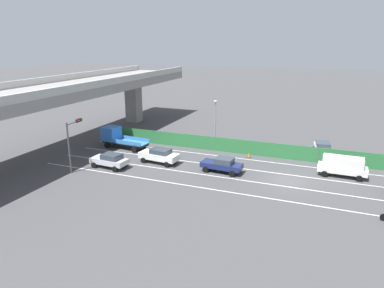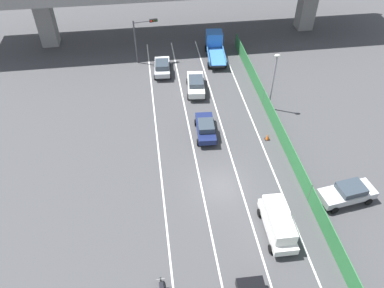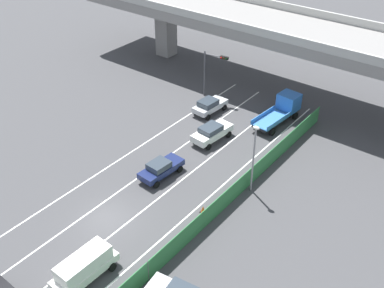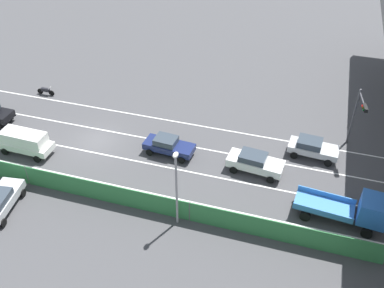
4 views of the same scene
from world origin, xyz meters
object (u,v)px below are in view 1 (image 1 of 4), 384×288
Objects in this scene: parked_wagon_silver at (323,148)px; traffic_light at (73,136)px; car_sedan_navy at (222,164)px; traffic_cone at (249,155)px; flatbed_truck_blue at (117,137)px; car_hatchback_white at (159,155)px; car_sedan_silver at (110,160)px; car_van_white at (343,165)px; street_lamp at (215,120)px.

traffic_light reaches higher than parked_wagon_silver.
car_sedan_navy is 6.80× the size of traffic_cone.
car_hatchback_white is at bearing -114.32° from flatbed_truck_blue.
car_van_white is at bearing -74.21° from car_sedan_silver.
traffic_light is (-8.73, 27.03, 2.68)m from car_van_white.
street_lamp reaches higher than traffic_cone.
car_van_white reaches higher than car_hatchback_white.
traffic_light is at bearing 123.76° from traffic_cone.
car_hatchback_white is 9.69m from traffic_light.
car_van_white is at bearing -72.10° from traffic_light.
street_lamp is (3.95, 15.23, 2.79)m from car_van_white.
car_sedan_navy is at bearing 165.21° from traffic_cone.
car_hatchback_white is 1.10× the size of car_sedan_silver.
traffic_cone is (2.39, 10.39, -0.89)m from car_van_white.
street_lamp reaches higher than car_hatchback_white.
parked_wagon_silver reaches higher than traffic_cone.
car_sedan_silver is 14.14m from street_lamp.
car_sedan_navy is 6.09m from traffic_cone.
street_lamp reaches higher than car_sedan_navy.
traffic_cone is at bearing -83.12° from flatbed_truck_blue.
flatbed_truck_blue is at bearing 27.33° from car_sedan_silver.
car_hatchback_white is 10.81m from traffic_cone.
flatbed_truck_blue reaches higher than car_hatchback_white.
car_hatchback_white reaches higher than parked_wagon_silver.
car_van_white is 0.75× the size of street_lamp.
car_hatchback_white is 0.73× the size of street_lamp.
car_hatchback_white is at bearing 149.31° from street_lamp.
street_lamp is at bearing -42.92° from traffic_light.
traffic_light is 17.32m from street_lamp.
car_hatchback_white is at bearing -54.11° from traffic_light.
flatbed_truck_blue is 17.35m from traffic_cone.
car_sedan_silver is at bearing 140.96° from street_lamp.
traffic_light reaches higher than car_hatchback_white.
flatbed_truck_blue is 9.40m from traffic_light.
street_lamp reaches higher than parked_wagon_silver.
car_van_white is 6.98m from parked_wagon_silver.
parked_wagon_silver is (6.30, -25.39, -0.46)m from flatbed_truck_blue.
car_van_white reaches higher than traffic_cone.
car_van_white is at bearing -104.54° from street_lamp.
traffic_light reaches higher than traffic_cone.
car_sedan_navy is 14.03m from parked_wagon_silver.
parked_wagon_silver is at bearing -78.44° from street_lamp.
parked_wagon_silver is at bearing -44.00° from car_sedan_navy.
flatbed_truck_blue is (7.08, 3.66, 0.47)m from car_sedan_silver.
parked_wagon_silver reaches higher than car_sedan_silver.
traffic_light is (-5.26, 15.09, 3.00)m from car_sedan_navy.
flatbed_truck_blue reaches higher than parked_wagon_silver.
car_sedan_silver is at bearing 128.23° from car_hatchback_white.
parked_wagon_silver is 29.34m from traffic_light.
car_van_white is 0.88× the size of traffic_light.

